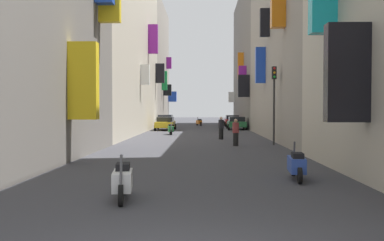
{
  "coord_description": "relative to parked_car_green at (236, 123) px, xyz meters",
  "views": [
    {
      "loc": [
        0.39,
        -4.89,
        2.17
      ],
      "look_at": [
        -0.7,
        34.64,
        1.05
      ],
      "focal_mm": 39.34,
      "sensor_mm": 36.0,
      "label": 1
    }
  ],
  "objects": [
    {
      "name": "scooter_orange",
      "position": [
        -4.01,
        9.43,
        -0.25
      ],
      "size": [
        0.79,
        1.69,
        1.13
      ],
      "color": "orange",
      "rests_on": "ground"
    },
    {
      "name": "scooter_white",
      "position": [
        -5.36,
        -34.07,
        -0.25
      ],
      "size": [
        0.57,
        1.78,
        1.13
      ],
      "color": "silver",
      "rests_on": "ground"
    },
    {
      "name": "parked_car_red",
      "position": [
        0.08,
        8.01,
        0.02
      ],
      "size": [
        1.89,
        4.01,
        1.37
      ],
      "color": "#B21E1E",
      "rests_on": "ground"
    },
    {
      "name": "scooter_blue",
      "position": [
        -0.6,
        -31.13,
        -0.25
      ],
      "size": [
        0.54,
        1.97,
        1.13
      ],
      "color": "#2D4CAD",
      "rests_on": "ground"
    },
    {
      "name": "building_right_mid_b",
      "position": [
        4.17,
        9.23,
        7.69
      ],
      "size": [
        7.15,
        23.39,
        16.81
      ],
      "color": "slate",
      "rests_on": "ground"
    },
    {
      "name": "parked_car_white",
      "position": [
        -7.82,
        4.19,
        0.05
      ],
      "size": [
        1.94,
        4.28,
        1.46
      ],
      "color": "white",
      "rests_on": "ground"
    },
    {
      "name": "scooter_green",
      "position": [
        -6.19,
        -8.86,
        -0.25
      ],
      "size": [
        0.6,
        1.83,
        1.13
      ],
      "color": "#287F3D",
      "rests_on": "ground"
    },
    {
      "name": "parked_car_yellow",
      "position": [
        -7.32,
        -1.38,
        -0.0
      ],
      "size": [
        1.96,
        4.31,
        1.32
      ],
      "color": "gold",
      "rests_on": "ground"
    },
    {
      "name": "pedestrian_near_left",
      "position": [
        -2.2,
        -14.26,
        0.08
      ],
      "size": [
        0.5,
        0.5,
        1.6
      ],
      "color": "black",
      "rests_on": "ground"
    },
    {
      "name": "ground_plane",
      "position": [
        -3.83,
        -9.07,
        -0.71
      ],
      "size": [
        140.0,
        140.0,
        0.0
      ],
      "primitive_type": "plane",
      "color": "#38383D"
    },
    {
      "name": "traffic_light_near_corner",
      "position": [
        0.77,
        -18.71,
        2.45
      ],
      "size": [
        0.26,
        0.34,
        4.68
      ],
      "color": "#2D2D2D",
      "rests_on": "ground"
    },
    {
      "name": "building_left_mid_b",
      "position": [
        -11.82,
        12.89,
        7.34
      ],
      "size": [
        7.24,
        16.09,
        16.12
      ],
      "color": "gray",
      "rests_on": "ground"
    },
    {
      "name": "building_left_mid_a",
      "position": [
        -11.82,
        -7.23,
        6.98
      ],
      "size": [
        7.0,
        24.16,
        15.39
      ],
      "color": "#BCB29E",
      "rests_on": "ground"
    },
    {
      "name": "parked_car_green",
      "position": [
        0.0,
        0.0,
        0.0
      ],
      "size": [
        1.95,
        3.98,
        1.33
      ],
      "color": "#236638",
      "rests_on": "ground"
    },
    {
      "name": "building_right_mid_a",
      "position": [
        4.17,
        -13.31,
        5.7
      ],
      "size": [
        6.79,
        21.69,
        12.82
      ],
      "color": "gray",
      "rests_on": "ground"
    },
    {
      "name": "pedestrian_crossing",
      "position": [
        -1.56,
        -19.48,
        0.07
      ],
      "size": [
        0.53,
        0.53,
        1.58
      ],
      "color": "black",
      "rests_on": "ground"
    }
  ]
}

